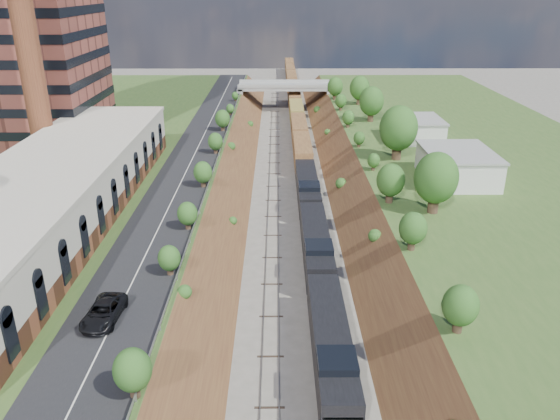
# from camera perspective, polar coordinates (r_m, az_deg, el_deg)

# --- Properties ---
(platform_left) EXTENTS (44.00, 180.00, 5.00)m
(platform_left) POSITION_cam_1_polar(r_m,az_deg,el_deg) (91.57, -20.13, 3.10)
(platform_left) COLOR #375623
(platform_left) RESTS_ON ground
(platform_right) EXTENTS (44.00, 180.00, 5.00)m
(platform_right) POSITION_cam_1_polar(r_m,az_deg,el_deg) (92.97, 21.84, 3.13)
(platform_right) COLOR #375623
(platform_right) RESTS_ON ground
(embankment_left) EXTENTS (10.00, 180.00, 10.00)m
(embankment_left) POSITION_cam_1_polar(r_m,az_deg,el_deg) (87.47, -6.22, 1.76)
(embankment_left) COLOR brown
(embankment_left) RESTS_ON ground
(embankment_right) EXTENTS (10.00, 180.00, 10.00)m
(embankment_right) POSITION_cam_1_polar(r_m,az_deg,el_deg) (87.96, 8.20, 1.78)
(embankment_right) COLOR brown
(embankment_right) RESTS_ON ground
(rail_left_track) EXTENTS (1.58, 180.00, 0.18)m
(rail_left_track) POSITION_cam_1_polar(r_m,az_deg,el_deg) (86.97, -0.70, 1.84)
(rail_left_track) COLOR gray
(rail_left_track) RESTS_ON ground
(rail_right_track) EXTENTS (1.58, 180.00, 0.18)m
(rail_right_track) POSITION_cam_1_polar(r_m,az_deg,el_deg) (87.09, 2.72, 1.84)
(rail_right_track) COLOR gray
(rail_right_track) RESTS_ON ground
(road) EXTENTS (8.00, 180.00, 0.10)m
(road) POSITION_cam_1_polar(r_m,az_deg,el_deg) (86.41, -9.33, 4.88)
(road) COLOR black
(road) RESTS_ON platform_left
(guardrail) EXTENTS (0.10, 171.00, 0.70)m
(guardrail) POSITION_cam_1_polar(r_m,az_deg,el_deg) (85.53, -6.65, 5.19)
(guardrail) COLOR #99999E
(guardrail) RESTS_ON platform_left
(commercial_building) EXTENTS (14.30, 62.30, 7.00)m
(commercial_building) POSITION_cam_1_polar(r_m,az_deg,el_deg) (68.56, -22.62, 1.76)
(commercial_building) COLOR brown
(commercial_building) RESTS_ON platform_left
(smokestack) EXTENTS (3.20, 3.20, 40.00)m
(smokestack) POSITION_cam_1_polar(r_m,az_deg,el_deg) (84.75, -25.10, 16.60)
(smokestack) COLOR brown
(smokestack) RESTS_ON platform_left
(overpass) EXTENTS (24.50, 8.30, 7.40)m
(overpass) POSITION_cam_1_polar(r_m,az_deg,el_deg) (145.71, 0.49, 12.26)
(overpass) COLOR gray
(overpass) RESTS_ON ground
(white_building_near) EXTENTS (9.00, 12.00, 4.00)m
(white_building_near) POSITION_cam_1_polar(r_m,az_deg,el_deg) (81.22, 18.04, 4.35)
(white_building_near) COLOR silver
(white_building_near) RESTS_ON platform_right
(white_building_far) EXTENTS (8.00, 10.00, 3.60)m
(white_building_far) POSITION_cam_1_polar(r_m,az_deg,el_deg) (101.46, 14.10, 8.15)
(white_building_far) COLOR silver
(white_building_far) RESTS_ON platform_right
(tree_right_large) EXTENTS (5.25, 5.25, 7.61)m
(tree_right_large) POSITION_cam_1_polar(r_m,az_deg,el_deg) (67.70, 16.00, 3.19)
(tree_right_large) COLOR #473323
(tree_right_large) RESTS_ON platform_right
(tree_left_crest) EXTENTS (2.45, 2.45, 3.55)m
(tree_left_crest) POSITION_cam_1_polar(r_m,az_deg,el_deg) (48.70, -12.02, -7.19)
(tree_left_crest) COLOR #473323
(tree_left_crest) RESTS_ON platform_left
(freight_train) EXTENTS (3.08, 189.73, 4.60)m
(freight_train) POSITION_cam_1_polar(r_m,az_deg,el_deg) (130.70, 1.74, 10.05)
(freight_train) COLOR black
(freight_train) RESTS_ON ground
(suv) EXTENTS (2.92, 5.72, 1.55)m
(suv) POSITION_cam_1_polar(r_m,az_deg,el_deg) (47.79, -17.95, -10.11)
(suv) COLOR black
(suv) RESTS_ON road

